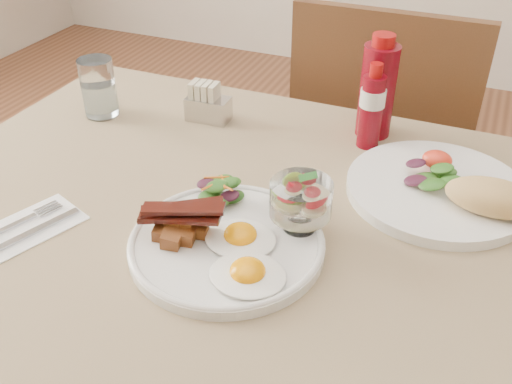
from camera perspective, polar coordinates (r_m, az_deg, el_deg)
The scene contains 13 objects.
table at distance 0.91m, azimuth 4.09°, elevation -8.71°, with size 1.33×0.88×0.75m.
chair_far at distance 1.51m, azimuth 12.32°, elevation 3.59°, with size 0.42×0.42×0.93m.
main_plate at distance 0.82m, azimuth -2.94°, elevation -5.24°, with size 0.28×0.28×0.02m, color white.
fried_eggs at distance 0.78m, azimuth -1.22°, elevation -6.23°, with size 0.17×0.19×0.03m.
bacon_potato_pile at distance 0.81m, azimuth -7.62°, elevation -3.06°, with size 0.13×0.08×0.06m.
side_salad at distance 0.88m, azimuth -3.58°, elevation 0.02°, with size 0.07×0.07×0.04m.
fruit_cup at distance 0.81m, azimuth 4.51°, elevation -0.71°, with size 0.09×0.09×0.09m.
second_plate at distance 0.96m, azimuth 18.84°, elevation 0.22°, with size 0.30×0.29×0.07m.
ketchup_bottle at distance 1.09m, azimuth 12.05°, elevation 10.01°, with size 0.09×0.09×0.19m.
hot_sauce_bottle at distance 1.05m, azimuth 11.49°, elevation 8.29°, with size 0.06×0.06×0.16m.
sugar_caddy at distance 1.15m, azimuth -4.90°, elevation 8.70°, with size 0.09×0.05×0.08m.
water_glass at distance 1.20m, azimuth -15.42°, elevation 9.71°, with size 0.07×0.07×0.12m.
napkin_cutlery at distance 0.92m, azimuth -22.24°, elevation -3.53°, with size 0.15×0.19×0.01m.
Camera 1 is at (0.20, -0.63, 1.28)m, focal length 40.00 mm.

